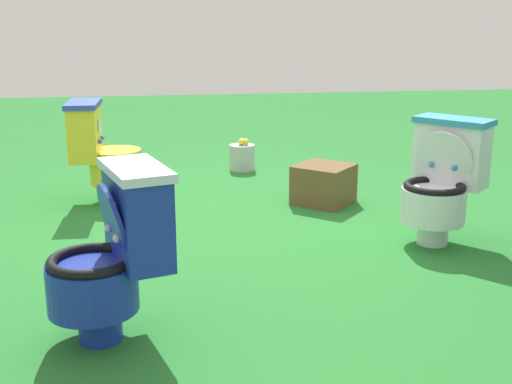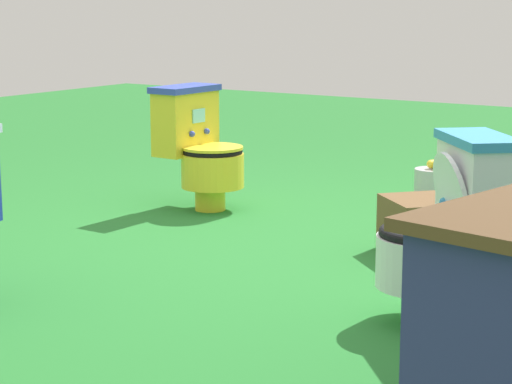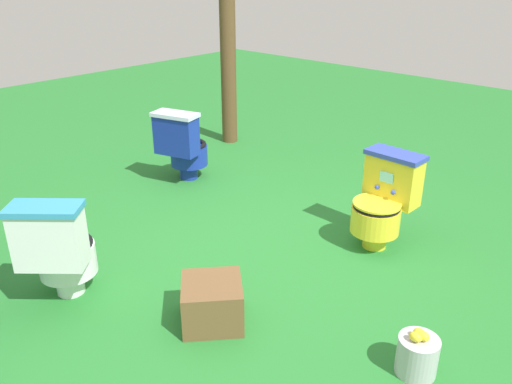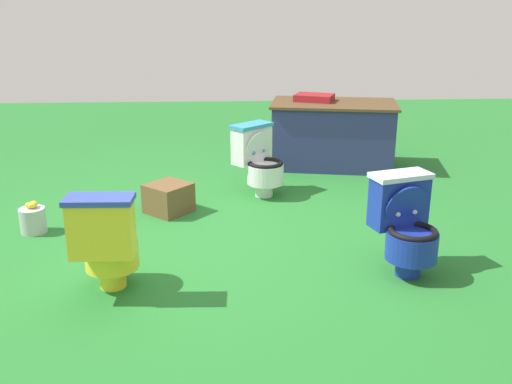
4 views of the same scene
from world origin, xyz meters
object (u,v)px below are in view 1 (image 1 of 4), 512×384
Objects in this scene: toilet_blue at (114,252)px; toilet_white at (442,180)px; toilet_yellow at (102,152)px; lemon_bucket at (242,157)px; small_crate at (324,184)px.

toilet_white is at bearing -79.18° from toilet_blue.
toilet_yellow is (-1.14, -2.03, -0.00)m from toilet_white.
lemon_bucket is (-2.00, -0.92, -0.26)m from toilet_white.
toilet_blue is 2.29m from small_crate.
toilet_white is at bearing 24.74° from lemon_bucket.
toilet_white is 2.33m from toilet_yellow.
toilet_yellow reaches higher than small_crate.
small_crate reaches higher than lemon_bucket.
toilet_white reaches higher than small_crate.
small_crate is at bearing -12.88° from toilet_white.
small_crate is (-0.88, -0.48, -0.23)m from toilet_white.
toilet_yellow is 2.63× the size of lemon_bucket.
small_crate is (-1.84, 1.35, -0.23)m from toilet_blue.
toilet_blue is at bearing -36.21° from small_crate.
toilet_blue is 2.01× the size of small_crate.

